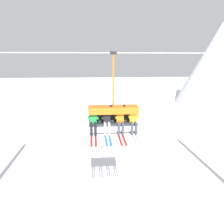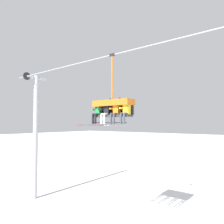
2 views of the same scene
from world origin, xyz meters
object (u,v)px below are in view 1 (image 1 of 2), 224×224
skier_green (93,121)px  skier_orange (120,120)px  skier_yellow (134,120)px  chairlift_chair (113,112)px  skier_black (107,120)px

skier_green → skier_orange: skier_orange is taller
skier_yellow → skier_green: bearing=180.0°
chairlift_chair → skier_orange: 0.47m
skier_yellow → chairlift_chair: bearing=166.1°
chairlift_chair → skier_orange: bearing=-35.4°
skier_orange → skier_yellow: bearing=-0.7°
skier_yellow → skier_black: bearing=179.7°
skier_green → skier_black: bearing=0.7°
chairlift_chair → skier_yellow: bearing=-13.9°
skier_black → skier_orange: bearing=0.0°
chairlift_chair → skier_black: chairlift_chair is taller
skier_green → skier_yellow: bearing=0.0°
chairlift_chair → skier_orange: chairlift_chair is taller
skier_black → skier_yellow: skier_black is taller
skier_black → skier_orange: size_ratio=1.00×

